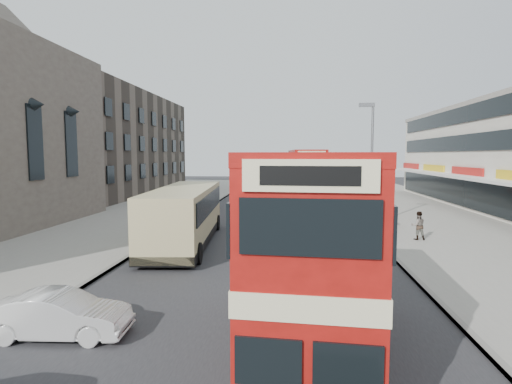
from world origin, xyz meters
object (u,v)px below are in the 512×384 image
at_px(car_left_front, 59,315).
at_px(car_right_b, 334,210).
at_px(bus_main, 313,256).
at_px(street_lamp, 371,155).
at_px(bus_second, 306,180).
at_px(coach, 185,213).
at_px(pedestrian_far, 370,192).
at_px(car_right_a, 350,218).
at_px(pedestrian_near, 418,225).
at_px(cyclist, 332,207).

height_order(car_left_front, car_right_b, car_left_front).
xyz_separation_m(bus_main, car_left_front, (-6.55, 0.50, -1.85)).
xyz_separation_m(street_lamp, bus_main, (-4.62, -17.87, -2.34)).
xyz_separation_m(car_left_front, car_right_b, (9.30, 21.52, -0.06)).
distance_m(bus_second, car_left_front, 25.49).
distance_m(coach, car_left_front, 11.29).
distance_m(bus_main, pedestrian_far, 32.28).
xyz_separation_m(car_right_a, pedestrian_near, (3.15, -3.79, 0.24)).
relative_size(car_right_a, cyclist, 2.21).
xyz_separation_m(bus_second, coach, (-6.86, -13.12, -0.97)).
distance_m(car_right_a, pedestrian_near, 4.94).
xyz_separation_m(street_lamp, pedestrian_far, (2.58, 13.57, -3.65)).
bearing_deg(pedestrian_far, street_lamp, -111.47).
height_order(pedestrian_near, cyclist, cyclist).
bearing_deg(bus_second, cyclist, 121.34).
xyz_separation_m(coach, car_right_a, (9.41, 5.30, -0.97)).
relative_size(street_lamp, car_right_b, 2.11).
xyz_separation_m(bus_second, cyclist, (1.90, -2.69, -1.90)).
xyz_separation_m(bus_main, bus_second, (0.69, 24.86, 0.18)).
bearing_deg(pedestrian_far, cyclist, -127.14).
distance_m(bus_main, bus_second, 24.87).
bearing_deg(pedestrian_near, car_right_b, -68.42).
xyz_separation_m(bus_second, car_right_b, (2.05, -2.83, -2.10)).
relative_size(car_right_b, pedestrian_near, 2.44).
height_order(bus_second, car_right_b, bus_second).
relative_size(coach, car_right_b, 2.81).
bearing_deg(car_right_a, bus_main, -14.98).
xyz_separation_m(car_right_b, pedestrian_near, (3.65, -8.78, 0.40)).
relative_size(bus_main, car_right_b, 2.23).
xyz_separation_m(car_right_b, pedestrian_far, (4.45, 9.41, 0.60)).
height_order(street_lamp, car_right_a, street_lamp).
height_order(car_left_front, car_right_a, car_right_a).
distance_m(street_lamp, coach, 12.81).
distance_m(bus_main, coach, 13.28).
height_order(car_left_front, pedestrian_far, pedestrian_far).
relative_size(bus_second, car_right_a, 1.91).
distance_m(bus_main, car_right_a, 17.43).
relative_size(bus_main, bus_second, 0.94).
bearing_deg(bus_main, pedestrian_near, -111.69).
height_order(pedestrian_far, cyclist, cyclist).
bearing_deg(pedestrian_far, bus_second, -145.38).
relative_size(street_lamp, coach, 0.75).
relative_size(car_left_front, pedestrian_far, 1.84).
bearing_deg(pedestrian_far, car_left_front, -124.69).
distance_m(bus_second, coach, 14.84).
bearing_deg(car_right_b, bus_main, -9.51).
bearing_deg(car_right_b, pedestrian_near, 20.14).
height_order(car_left_front, pedestrian_near, pedestrian_near).
xyz_separation_m(street_lamp, cyclist, (-2.03, 4.30, -4.06)).
distance_m(car_left_front, pedestrian_far, 33.86).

